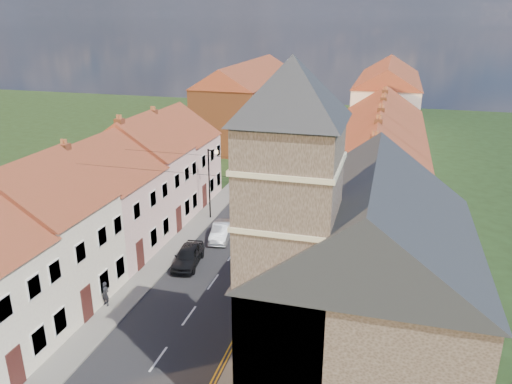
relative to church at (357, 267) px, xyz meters
The scene contains 23 objects.
road 28.87m from the church, 109.33° to the left, with size 7.00×90.00×0.02m, color black.
pavement_left 30.57m from the church, 117.29° to the left, with size 1.80×90.00×0.12m, color slate.
pavement_right 27.75m from the church, 100.53° to the left, with size 1.80×90.00×0.12m, color slate.
church is the anchor object (origin of this frame).
cottage_r_tudor 9.48m from the church, 90.57° to the left, with size 8.30×5.20×9.00m.
cottage_r_white_near 14.84m from the church, 90.23° to the left, with size 8.30×6.00×9.00m.
cottage_r_cream_mid 20.22m from the church, 90.17° to the left, with size 8.30×5.20×9.00m.
cottage_r_pink 25.61m from the church, 90.13° to the left, with size 8.30×6.00×9.00m.
cottage_r_white_far 31.00m from the church, 90.11° to the left, with size 8.30×5.20×9.00m.
cottage_r_cream_far 36.40m from the church, 90.09° to the left, with size 8.30×6.00×9.00m.
cottage_l_cream 18.84m from the church, behind, with size 8.30×6.30×9.10m.
cottage_l_white 20.61m from the church, 155.20° to the left, with size 8.30×6.90×8.80m.
cottage_l_brick_mid 23.81m from the church, 141.73° to the left, with size 8.30×5.70×9.10m.
cottage_l_pink 27.78m from the church, 132.28° to the left, with size 8.30×6.30×8.80m.
block_right_far 51.68m from the church, 90.07° to the left, with size 8.30×24.20×10.50m.
block_left_far 50.27m from the church, 111.79° to the left, with size 8.30×24.20×10.50m.
lamppost 21.38m from the church, 128.30° to the left, with size 0.88×0.15×6.00m.
car_near 15.45m from the church, 144.42° to the left, with size 1.62×4.03×1.37m, color black.
car_mid 17.92m from the church, 129.98° to the left, with size 1.33×3.81×1.26m, color #A3A6AB.
car_far 41.43m from the church, 107.54° to the left, with size 1.66×4.08×1.18m, color navy.
car_distant 57.50m from the church, 100.93° to the left, with size 1.86×4.04×1.12m, color #96999D.
pedestrian_left 15.46m from the church, behind, with size 0.55×0.36×1.52m, color black.
pedestrian_right 17.09m from the church, 109.85° to the left, with size 0.85×0.66×1.75m, color #2B2522.
Camera 1 is at (10.31, -16.75, 16.40)m, focal length 35.00 mm.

